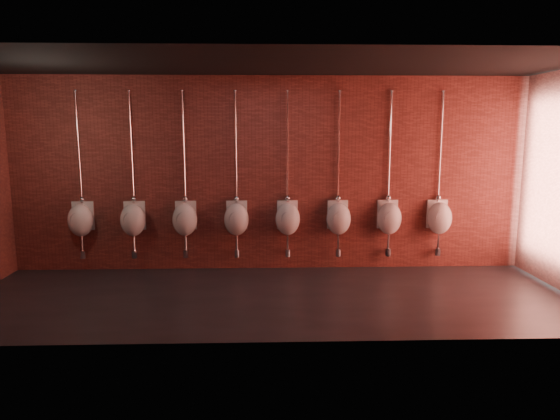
{
  "coord_description": "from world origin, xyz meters",
  "views": [
    {
      "loc": [
        -0.1,
        -6.75,
        2.36
      ],
      "look_at": [
        0.15,
        0.9,
        1.1
      ],
      "focal_mm": 32.0,
      "sensor_mm": 36.0,
      "label": 1
    }
  ],
  "objects_px": {
    "urinal_0": "(81,219)",
    "urinal_4": "(288,218)",
    "urinal_7": "(439,217)",
    "urinal_5": "(339,218)",
    "urinal_3": "(236,218)",
    "urinal_1": "(133,219)",
    "urinal_2": "(185,219)",
    "urinal_6": "(389,217)"
  },
  "relations": [
    {
      "from": "urinal_0",
      "to": "urinal_3",
      "type": "bearing_deg",
      "value": 0.0
    },
    {
      "from": "urinal_0",
      "to": "urinal_6",
      "type": "relative_size",
      "value": 1.0
    },
    {
      "from": "urinal_4",
      "to": "urinal_5",
      "type": "relative_size",
      "value": 1.0
    },
    {
      "from": "urinal_5",
      "to": "urinal_4",
      "type": "bearing_deg",
      "value": 180.0
    },
    {
      "from": "urinal_2",
      "to": "urinal_3",
      "type": "relative_size",
      "value": 1.0
    },
    {
      "from": "urinal_4",
      "to": "urinal_7",
      "type": "distance_m",
      "value": 2.54
    },
    {
      "from": "urinal_2",
      "to": "urinal_3",
      "type": "distance_m",
      "value": 0.85
    },
    {
      "from": "urinal_1",
      "to": "urinal_7",
      "type": "height_order",
      "value": "same"
    },
    {
      "from": "urinal_2",
      "to": "urinal_0",
      "type": "bearing_deg",
      "value": 180.0
    },
    {
      "from": "urinal_1",
      "to": "urinal_2",
      "type": "distance_m",
      "value": 0.85
    },
    {
      "from": "urinal_3",
      "to": "urinal_5",
      "type": "xyz_separation_m",
      "value": [
        1.69,
        0.0,
        0.0
      ]
    },
    {
      "from": "urinal_0",
      "to": "urinal_2",
      "type": "distance_m",
      "value": 1.69
    },
    {
      "from": "urinal_5",
      "to": "urinal_6",
      "type": "xyz_separation_m",
      "value": [
        0.85,
        0.0,
        0.0
      ]
    },
    {
      "from": "urinal_3",
      "to": "urinal_5",
      "type": "height_order",
      "value": "same"
    },
    {
      "from": "urinal_4",
      "to": "urinal_5",
      "type": "distance_m",
      "value": 0.85
    },
    {
      "from": "urinal_0",
      "to": "urinal_5",
      "type": "xyz_separation_m",
      "value": [
        4.23,
        0.0,
        0.0
      ]
    },
    {
      "from": "urinal_0",
      "to": "urinal_7",
      "type": "height_order",
      "value": "same"
    },
    {
      "from": "urinal_1",
      "to": "urinal_3",
      "type": "bearing_deg",
      "value": 0.0
    },
    {
      "from": "urinal_4",
      "to": "urinal_6",
      "type": "relative_size",
      "value": 1.0
    },
    {
      "from": "urinal_3",
      "to": "urinal_6",
      "type": "bearing_deg",
      "value": 0.0
    },
    {
      "from": "urinal_0",
      "to": "urinal_2",
      "type": "bearing_deg",
      "value": 0.0
    },
    {
      "from": "urinal_6",
      "to": "urinal_5",
      "type": "bearing_deg",
      "value": 180.0
    },
    {
      "from": "urinal_0",
      "to": "urinal_7",
      "type": "distance_m",
      "value": 5.92
    },
    {
      "from": "urinal_0",
      "to": "urinal_5",
      "type": "height_order",
      "value": "same"
    },
    {
      "from": "urinal_1",
      "to": "urinal_5",
      "type": "distance_m",
      "value": 3.38
    },
    {
      "from": "urinal_3",
      "to": "urinal_6",
      "type": "distance_m",
      "value": 2.54
    },
    {
      "from": "urinal_5",
      "to": "urinal_7",
      "type": "bearing_deg",
      "value": 0.0
    },
    {
      "from": "urinal_0",
      "to": "urinal_5",
      "type": "relative_size",
      "value": 1.0
    },
    {
      "from": "urinal_3",
      "to": "urinal_0",
      "type": "bearing_deg",
      "value": 180.0
    },
    {
      "from": "urinal_0",
      "to": "urinal_4",
      "type": "relative_size",
      "value": 1.0
    },
    {
      "from": "urinal_2",
      "to": "urinal_3",
      "type": "xyz_separation_m",
      "value": [
        0.85,
        0.0,
        0.0
      ]
    },
    {
      "from": "urinal_2",
      "to": "urinal_6",
      "type": "xyz_separation_m",
      "value": [
        3.38,
        0.0,
        0.0
      ]
    },
    {
      "from": "urinal_2",
      "to": "urinal_5",
      "type": "height_order",
      "value": "same"
    },
    {
      "from": "urinal_5",
      "to": "urinal_0",
      "type": "bearing_deg",
      "value": 180.0
    },
    {
      "from": "urinal_0",
      "to": "urinal_4",
      "type": "xyz_separation_m",
      "value": [
        3.38,
        0.0,
        0.0
      ]
    },
    {
      "from": "urinal_5",
      "to": "urinal_1",
      "type": "bearing_deg",
      "value": 180.0
    },
    {
      "from": "urinal_4",
      "to": "urinal_2",
      "type": "bearing_deg",
      "value": 180.0
    },
    {
      "from": "urinal_2",
      "to": "urinal_7",
      "type": "bearing_deg",
      "value": 0.0
    },
    {
      "from": "urinal_2",
      "to": "urinal_4",
      "type": "relative_size",
      "value": 1.0
    },
    {
      "from": "urinal_7",
      "to": "urinal_5",
      "type": "bearing_deg",
      "value": 180.0
    },
    {
      "from": "urinal_3",
      "to": "urinal_6",
      "type": "height_order",
      "value": "same"
    },
    {
      "from": "urinal_3",
      "to": "urinal_7",
      "type": "relative_size",
      "value": 1.0
    }
  ]
}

